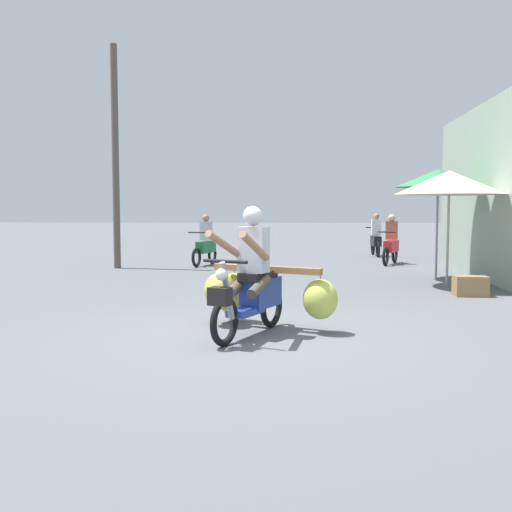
# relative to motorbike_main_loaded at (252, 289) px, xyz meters

# --- Properties ---
(ground_plane) EXTENTS (120.00, 120.00, 0.00)m
(ground_plane) POSITION_rel_motorbike_main_loaded_xyz_m (0.02, -0.56, -0.53)
(ground_plane) COLOR #56595E
(motorbike_main_loaded) EXTENTS (1.87, 2.02, 1.58)m
(motorbike_main_loaded) POSITION_rel_motorbike_main_loaded_xyz_m (0.00, 0.00, 0.00)
(motorbike_main_loaded) COLOR black
(motorbike_main_loaded) RESTS_ON ground
(motorbike_distant_ahead_left) EXTENTS (0.61, 1.59, 1.40)m
(motorbike_distant_ahead_left) POSITION_rel_motorbike_main_loaded_xyz_m (-2.01, 8.68, 0.04)
(motorbike_distant_ahead_left) COLOR black
(motorbike_distant_ahead_left) RESTS_ON ground
(motorbike_distant_ahead_right) EXTENTS (0.50, 1.62, 1.40)m
(motorbike_distant_ahead_right) POSITION_rel_motorbike_main_loaded_xyz_m (3.06, 12.18, 0.04)
(motorbike_distant_ahead_right) COLOR black
(motorbike_distant_ahead_right) RESTS_ON ground
(motorbike_distant_far_ahead) EXTENTS (0.75, 1.54, 1.40)m
(motorbike_distant_far_ahead) POSITION_rel_motorbike_main_loaded_xyz_m (3.14, 9.38, 0.04)
(motorbike_distant_far_ahead) COLOR black
(motorbike_distant_far_ahead) RESTS_ON ground
(market_umbrella_near_shop) EXTENTS (1.84, 1.84, 2.41)m
(market_umbrella_near_shop) POSITION_rel_motorbike_main_loaded_xyz_m (3.58, 5.74, 1.68)
(market_umbrella_near_shop) COLOR #99999E
(market_umbrella_near_shop) RESTS_ON ground
(market_umbrella_further_along) EXTENTS (2.16, 2.16, 2.30)m
(market_umbrella_further_along) POSITION_rel_motorbike_main_loaded_xyz_m (3.51, 4.48, 1.53)
(market_umbrella_further_along) COLOR #99999E
(market_umbrella_further_along) RESTS_ON ground
(produce_crate) EXTENTS (0.56, 0.40, 0.36)m
(produce_crate) POSITION_rel_motorbike_main_loaded_xyz_m (3.63, 3.25, -0.35)
(produce_crate) COLOR olive
(produce_crate) RESTS_ON ground
(utility_pole) EXTENTS (0.18, 0.18, 5.74)m
(utility_pole) POSITION_rel_motorbike_main_loaded_xyz_m (-4.18, 7.64, 2.34)
(utility_pole) COLOR brown
(utility_pole) RESTS_ON ground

